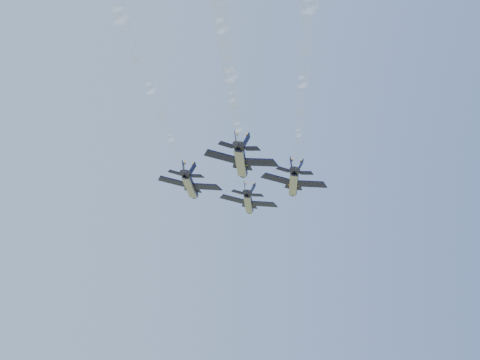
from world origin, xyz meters
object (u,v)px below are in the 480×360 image
object	(u,v)px
jet_lead	(249,203)
jet_slot	(241,161)
jet_right	(294,183)
jet_left	(190,186)

from	to	relation	value
jet_lead	jet_slot	world-z (taller)	same
jet_right	jet_slot	world-z (taller)	same
jet_left	jet_right	distance (m)	17.91
jet_left	jet_slot	distance (m)	16.78
jet_right	jet_slot	size ratio (longest dim) A/B	1.00
jet_right	jet_slot	distance (m)	15.40
jet_lead	jet_right	bearing A→B (deg)	-59.69
jet_lead	jet_right	world-z (taller)	same
jet_left	jet_slot	xyz separation A→B (m)	(4.07, -16.28, 0.00)
jet_left	jet_slot	world-z (taller)	same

